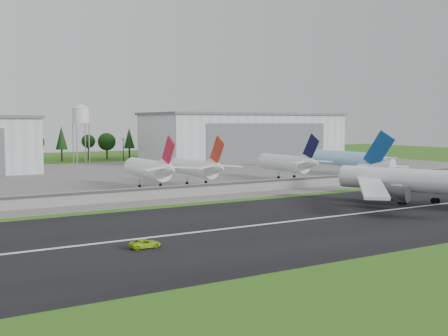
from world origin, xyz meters
TOP-DOWN VIEW (x-y plane):
  - ground at (0.00, 0.00)m, footprint 600.00×600.00m
  - runway at (0.00, 10.00)m, footprint 320.00×60.00m
  - runway_centerline at (0.00, 10.00)m, footprint 220.00×1.00m
  - apron at (0.00, 120.00)m, footprint 320.00×150.00m
  - blast_fence at (0.00, 54.99)m, footprint 240.00×0.61m
  - hangar_east at (75.00, 164.92)m, footprint 102.00×47.00m
  - water_tower at (-5.00, 185.00)m, footprint 8.40×8.40m
  - utility_poles at (0.00, 200.00)m, footprint 230.00×3.00m
  - treeline at (0.00, 215.00)m, footprint 320.00×16.00m
  - main_airliner at (27.54, 9.59)m, footprint 53.56×57.36m
  - ground_vehicle at (-49.48, 2.71)m, footprint 5.28×2.51m
  - parked_jet_red_a at (-15.79, 76.58)m, footprint 7.36×31.29m
  - parked_jet_red_b at (0.47, 76.55)m, footprint 7.36×31.29m
  - parked_jet_navy at (36.98, 76.57)m, footprint 7.36×31.29m
  - parked_jet_skyblue at (70.74, 81.58)m, footprint 7.36×37.29m

SIDE VIEW (x-z plane):
  - ground at x=0.00m, z-range 0.00..0.00m
  - utility_poles at x=0.00m, z-range -6.00..6.00m
  - treeline at x=0.00m, z-range -11.00..11.00m
  - runway at x=0.00m, z-range 0.00..0.10m
  - apron at x=0.00m, z-range 0.00..0.10m
  - runway_centerline at x=0.00m, z-range 0.10..0.12m
  - ground_vehicle at x=-49.48m, z-range 0.10..1.56m
  - blast_fence at x=0.00m, z-range 0.06..3.56m
  - main_airliner at x=27.54m, z-range -4.19..13.98m
  - parked_jet_red_b at x=0.47m, z-range -2.21..14.38m
  - parked_jet_navy at x=36.98m, z-range -2.14..14.59m
  - parked_jet_skyblue at x=70.74m, z-range -2.15..14.68m
  - parked_jet_red_a at x=-15.79m, z-range -2.11..14.71m
  - hangar_east at x=75.00m, z-range 0.03..25.23m
  - water_tower at x=-5.00m, z-range 9.85..39.25m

